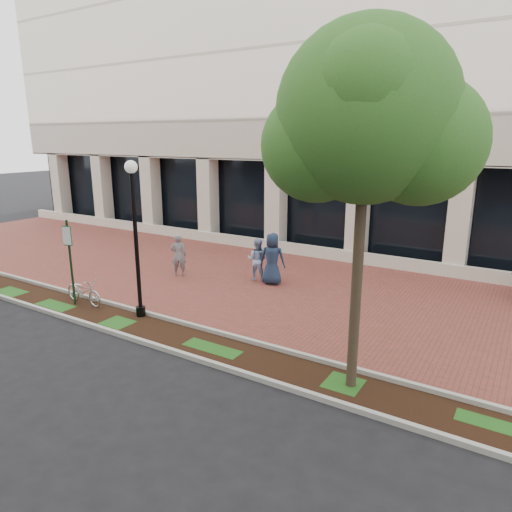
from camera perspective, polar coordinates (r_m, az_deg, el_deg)
The scene contains 13 objects.
ground at distance 16.92m, azimuth 0.19°, elevation -3.31°, with size 120.00×120.00×0.00m, color black.
brick_plaza at distance 16.91m, azimuth 0.19°, elevation -3.29°, with size 40.00×9.00×0.01m, color brown.
planting_strip at distance 13.03m, azimuth -12.16°, elevation -9.27°, with size 40.00×1.50×0.01m, color black.
curb_plaza_side at distance 13.50m, azimuth -9.96°, elevation -8.02°, with size 40.00×0.12×0.12m, color #A8A89F.
curb_street_side at distance 12.53m, azimuth -14.57°, elevation -10.14°, with size 40.00×0.12×0.12m, color #A8A89F.
near_office_building at distance 26.06m, azimuth 13.63°, elevation 24.95°, with size 40.00×12.12×16.00m.
parking_sign at distance 15.37m, azimuth -22.30°, elevation 0.41°, with size 0.34×0.07×2.75m.
lamppost at distance 13.53m, azimuth -14.84°, elevation 2.97°, with size 0.36×0.36×4.60m.
street_tree at distance 9.09m, azimuth 13.97°, elevation 15.60°, with size 4.09×3.41×7.35m.
locked_bicycle at distance 15.65m, azimuth -20.71°, elevation -4.10°, with size 0.58×1.67×0.88m, color #B8B9BD.
pedestrian_left at distance 17.74m, azimuth -9.65°, elevation 0.09°, with size 0.60×0.39×1.64m, color slate.
pedestrian_mid at distance 16.97m, azimuth 0.16°, elevation -0.44°, with size 0.78×0.60×1.60m, color #90A8D6.
pedestrian_right at distance 16.49m, azimuth 2.04°, elevation -0.35°, with size 0.93×0.61×1.90m, color #1B2A43.
Camera 1 is at (8.43, -13.71, 5.20)m, focal length 32.00 mm.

